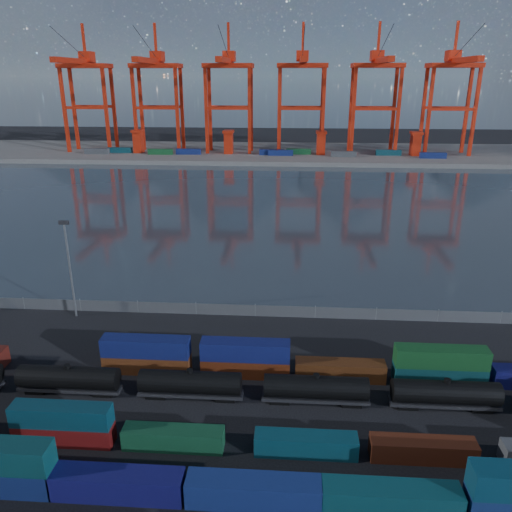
{
  "coord_description": "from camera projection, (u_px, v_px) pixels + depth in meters",
  "views": [
    {
      "loc": [
        5.23,
        -47.12,
        37.95
      ],
      "look_at": [
        0.0,
        30.0,
        10.0
      ],
      "focal_mm": 35.0,
      "sensor_mm": 36.0,
      "label": 1
    }
  ],
  "objects": [
    {
      "name": "ground",
      "position": [
        238.0,
        426.0,
        57.45
      ],
      "size": [
        700.0,
        700.0,
        0.0
      ],
      "primitive_type": "plane",
      "color": "black",
      "rests_on": "ground"
    },
    {
      "name": "harbor_water",
      "position": [
        272.0,
        205.0,
        155.96
      ],
      "size": [
        700.0,
        700.0,
        0.0
      ],
      "primitive_type": "plane",
      "color": "#2B353E",
      "rests_on": "ground"
    },
    {
      "name": "far_quay",
      "position": [
        280.0,
        153.0,
        254.14
      ],
      "size": [
        700.0,
        70.0,
        2.0
      ],
      "primitive_type": "cube",
      "color": "#514F4C",
      "rests_on": "ground"
    },
    {
      "name": "distant_mountains",
      "position": [
        313.0,
        11.0,
        1479.71
      ],
      "size": [
        2470.0,
        1100.0,
        520.0
      ],
      "color": "#1E2630",
      "rests_on": "ground"
    },
    {
      "name": "container_row_south",
      "position": [
        203.0,
        481.0,
        46.59
      ],
      "size": [
        140.02,
        2.58,
        5.49
      ],
      "color": "#484C4E",
      "rests_on": "ground"
    },
    {
      "name": "container_row_mid",
      "position": [
        306.0,
        441.0,
        52.73
      ],
      "size": [
        140.29,
        2.22,
        4.73
      ],
      "color": "#3E4243",
      "rests_on": "ground"
    },
    {
      "name": "container_row_north",
      "position": [
        340.0,
        365.0,
        65.71
      ],
      "size": [
        127.98,
        2.4,
        5.12
      ],
      "color": "navy",
      "rests_on": "ground"
    },
    {
      "name": "tanker_string",
      "position": [
        129.0,
        381.0,
        62.32
      ],
      "size": [
        121.63,
        2.82,
        4.04
      ],
      "color": "black",
      "rests_on": "ground"
    },
    {
      "name": "waterfront_fence",
      "position": [
        255.0,
        311.0,
        83.38
      ],
      "size": [
        160.12,
        0.12,
        2.2
      ],
      "color": "#595B5E",
      "rests_on": "ground"
    },
    {
      "name": "yard_light_mast",
      "position": [
        69.0,
        264.0,
        80.59
      ],
      "size": [
        1.6,
        0.4,
        16.6
      ],
      "color": "slate",
      "rests_on": "ground"
    },
    {
      "name": "gantry_cranes",
      "position": [
        265.0,
        77.0,
        235.91
      ],
      "size": [
        198.66,
        45.43,
        61.53
      ],
      "color": "red",
      "rests_on": "ground"
    },
    {
      "name": "quay_containers",
      "position": [
        256.0,
        152.0,
        240.42
      ],
      "size": [
        172.58,
        10.99,
        2.6
      ],
      "color": "navy",
      "rests_on": "far_quay"
    },
    {
      "name": "straddle_carriers",
      "position": [
        274.0,
        142.0,
        242.6
      ],
      "size": [
        140.0,
        7.0,
        11.1
      ],
      "color": "red",
      "rests_on": "far_quay"
    }
  ]
}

